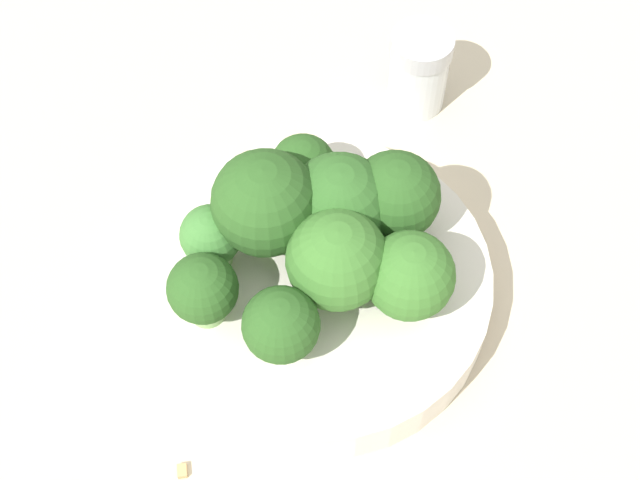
{
  "coord_description": "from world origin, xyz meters",
  "views": [
    {
      "loc": [
        0.09,
        -0.22,
        0.45
      ],
      "look_at": [
        0.0,
        0.0,
        0.06
      ],
      "focal_mm": 50.0,
      "sensor_mm": 36.0,
      "label": 1
    }
  ],
  "objects": [
    {
      "name": "ground_plane",
      "position": [
        0.0,
        0.0,
        0.0
      ],
      "size": [
        3.0,
        3.0,
        0.0
      ],
      "primitive_type": "plane",
      "color": "beige"
    },
    {
      "name": "bowl",
      "position": [
        0.0,
        0.0,
        0.02
      ],
      "size": [
        0.19,
        0.19,
        0.03
      ],
      "primitive_type": "cylinder",
      "color": "silver",
      "rests_on": "ground_plane"
    },
    {
      "name": "broccoli_floret_0",
      "position": [
        0.0,
        0.03,
        0.06
      ],
      "size": [
        0.06,
        0.06,
        0.06
      ],
      "color": "#84AD66",
      "rests_on": "bowl"
    },
    {
      "name": "broccoli_floret_1",
      "position": [
        0.01,
        -0.01,
        0.07
      ],
      "size": [
        0.05,
        0.05,
        0.06
      ],
      "color": "#7A9E5B",
      "rests_on": "bowl"
    },
    {
      "name": "broccoli_floret_2",
      "position": [
        -0.03,
        0.05,
        0.05
      ],
      "size": [
        0.04,
        0.04,
        0.04
      ],
      "color": "#8EB770",
      "rests_on": "bowl"
    },
    {
      "name": "broccoli_floret_3",
      "position": [
        0.05,
        -0.0,
        0.06
      ],
      "size": [
        0.05,
        0.05,
        0.05
      ],
      "color": "#7A9E5B",
      "rests_on": "bowl"
    },
    {
      "name": "broccoli_floret_4",
      "position": [
        0.03,
        0.04,
        0.06
      ],
      "size": [
        0.05,
        0.05,
        0.06
      ],
      "color": "#7A9E5B",
      "rests_on": "bowl"
    },
    {
      "name": "broccoli_floret_5",
      "position": [
        -0.06,
        -0.01,
        0.05
      ],
      "size": [
        0.03,
        0.03,
        0.04
      ],
      "color": "#8EB770",
      "rests_on": "bowl"
    },
    {
      "name": "broccoli_floret_6",
      "position": [
        0.0,
        -0.05,
        0.06
      ],
      "size": [
        0.04,
        0.04,
        0.05
      ],
      "color": "#8EB770",
      "rests_on": "bowl"
    },
    {
      "name": "broccoli_floret_7",
      "position": [
        -0.03,
        0.01,
        0.07
      ],
      "size": [
        0.06,
        0.06,
        0.07
      ],
      "color": "#8EB770",
      "rests_on": "bowl"
    },
    {
      "name": "broccoli_floret_8",
      "position": [
        -0.05,
        -0.04,
        0.05
      ],
      "size": [
        0.04,
        0.04,
        0.04
      ],
      "color": "#84AD66",
      "rests_on": "bowl"
    },
    {
      "name": "pepper_shaker",
      "position": [
        0.0,
        0.16,
        0.03
      ],
      "size": [
        0.04,
        0.04,
        0.06
      ],
      "color": "silver",
      "rests_on": "ground_plane"
    },
    {
      "name": "almond_crumb_0",
      "position": [
        -0.03,
        -0.12,
        0.0
      ],
      "size": [
        0.01,
        0.01,
        0.01
      ],
      "primitive_type": "cube",
      "rotation": [
        0.0,
        0.0,
        2.11
      ],
      "color": "tan",
      "rests_on": "ground_plane"
    }
  ]
}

